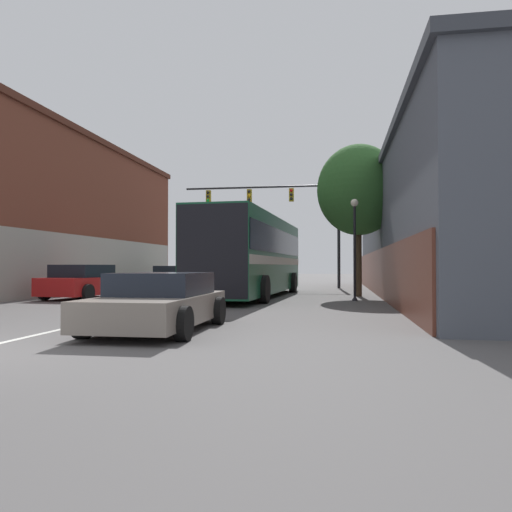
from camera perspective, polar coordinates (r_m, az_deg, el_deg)
name	(u,v)px	position (r m, az deg, el deg)	size (l,w,h in m)	color
lane_center_line	(201,297)	(21.18, -6.28, -4.72)	(0.14, 39.87, 0.01)	silver
building_left_brick	(15,209)	(26.82, -25.84, 4.91)	(6.73, 25.95, 7.98)	brown
building_right_storefront	(461,228)	(24.36, 22.43, 2.97)	(7.77, 28.76, 5.84)	#4C515B
bus	(253,253)	(21.47, -0.39, 0.35)	(3.18, 11.97, 3.36)	#145133
hatchback_foreground	(159,302)	(10.49, -11.00, -5.21)	(2.12, 4.19, 1.18)	slate
parked_car_left_near	(212,275)	(39.38, -5.07, -2.15)	(2.26, 4.21, 1.33)	#285633
parked_car_left_mid	(173,277)	(30.62, -9.48, -2.43)	(2.02, 4.42, 1.33)	#285633
parked_car_left_far	(85,282)	(21.38, -19.00, -2.87)	(2.52, 4.14, 1.38)	red
traffic_signal_gantry	(285,208)	(30.66, 3.34, 5.53)	(9.58, 0.36, 6.49)	black
street_lamp	(355,244)	(19.36, 11.21, 1.33)	(0.29, 0.29, 3.89)	black
street_tree_near	(359,190)	(22.38, 11.65, 7.39)	(3.61, 3.25, 6.64)	#3D2D1E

